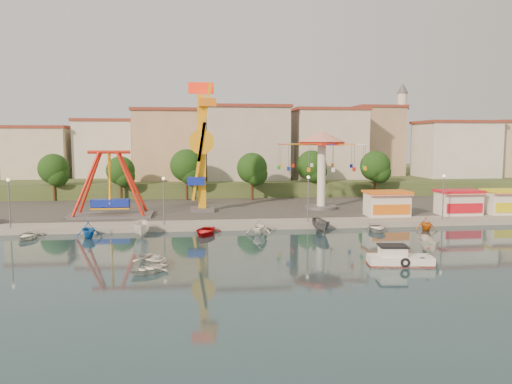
{
  "coord_description": "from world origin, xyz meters",
  "views": [
    {
      "loc": [
        -4.32,
        -41.56,
        9.84
      ],
      "look_at": [
        2.21,
        14.0,
        4.0
      ],
      "focal_mm": 35.0,
      "sensor_mm": 36.0,
      "label": 1
    }
  ],
  "objects": [
    {
      "name": "moored_boat_6",
      "position": [
        14.89,
        9.8,
        0.4
      ],
      "size": [
        3.43,
        4.33,
        0.81
      ],
      "primitive_type": "imported",
      "rotation": [
        0.0,
        0.0,
        -0.18
      ],
      "color": "silver",
      "rests_on": "ground"
    },
    {
      "name": "moored_boat_2",
      "position": [
        -10.08,
        9.8,
        0.81
      ],
      "size": [
        1.88,
        4.3,
        1.62
      ],
      "primitive_type": "imported",
      "rotation": [
        0.0,
        0.0,
        0.07
      ],
      "color": "white",
      "rests_on": "ground"
    },
    {
      "name": "building_6",
      "position": [
        44.15,
        48.77,
        9.18
      ],
      "size": [
        8.23,
        8.98,
        12.36
      ],
      "primitive_type": "cube",
      "color": "silver",
      "rests_on": "hill_terrace"
    },
    {
      "name": "booth_right",
      "position": [
        34.11,
        16.49,
        2.16
      ],
      "size": [
        5.4,
        3.78,
        3.08
      ],
      "color": "white",
      "rests_on": "quay_deck"
    },
    {
      "name": "tree_1",
      "position": [
        -16.0,
        36.24,
        5.2
      ],
      "size": [
        4.35,
        4.35,
        6.8
      ],
      "color": "#382314",
      "rests_on": "quay_deck"
    },
    {
      "name": "hill_terrace",
      "position": [
        0.0,
        67.0,
        1.5
      ],
      "size": [
        200.0,
        60.0,
        3.0
      ],
      "primitive_type": "cube",
      "color": "#384C26",
      "rests_on": "ground"
    },
    {
      "name": "tree_0",
      "position": [
        -26.0,
        36.98,
        5.47
      ],
      "size": [
        4.6,
        4.6,
        7.19
      ],
      "color": "#382314",
      "rests_on": "quay_deck"
    },
    {
      "name": "lamp_post_0",
      "position": [
        -24.0,
        13.0,
        3.1
      ],
      "size": [
        0.14,
        0.14,
        5.0
      ],
      "primitive_type": "cylinder",
      "color": "#59595E",
      "rests_on": "quay_deck"
    },
    {
      "name": "rowboat_a",
      "position": [
        -7.86,
        -1.95,
        0.38
      ],
      "size": [
        4.12,
        4.49,
        0.76
      ],
      "primitive_type": "imported",
      "rotation": [
        0.0,
        0.0,
        0.53
      ],
      "color": "silver",
      "rests_on": "ground"
    },
    {
      "name": "rowboat_b",
      "position": [
        -8.06,
        -4.6,
        0.32
      ],
      "size": [
        3.76,
        3.61,
        0.64
      ],
      "primitive_type": "imported",
      "rotation": [
        0.0,
        0.0,
        -0.91
      ],
      "color": "silver",
      "rests_on": "ground"
    },
    {
      "name": "pirate_ship_ride",
      "position": [
        -14.86,
        20.06,
        4.39
      ],
      "size": [
        10.0,
        5.0,
        8.0
      ],
      "color": "#59595E",
      "rests_on": "quay_deck"
    },
    {
      "name": "wave_swinger",
      "position": [
        12.2,
        23.74,
        8.2
      ],
      "size": [
        11.6,
        11.6,
        10.4
      ],
      "color": "#59595E",
      "rests_on": "quay_deck"
    },
    {
      "name": "moored_boat_1",
      "position": [
        -15.39,
        9.8,
        0.82
      ],
      "size": [
        3.52,
        3.8,
        1.65
      ],
      "primitive_type": "imported",
      "rotation": [
        0.0,
        0.0,
        0.31
      ],
      "color": "blue",
      "rests_on": "ground"
    },
    {
      "name": "quay_deck",
      "position": [
        0.0,
        62.0,
        0.3
      ],
      "size": [
        200.0,
        100.0,
        0.6
      ],
      "primitive_type": "cube",
      "color": "#9E998E",
      "rests_on": "ground"
    },
    {
      "name": "building_5",
      "position": [
        32.37,
        50.33,
        8.61
      ],
      "size": [
        12.77,
        10.96,
        11.21
      ],
      "primitive_type": "cube",
      "color": "tan",
      "rests_on": "hill_terrace"
    },
    {
      "name": "building_1",
      "position": [
        -21.33,
        51.38,
        7.32
      ],
      "size": [
        12.33,
        9.01,
        8.63
      ],
      "primitive_type": "cube",
      "color": "silver",
      "rests_on": "hill_terrace"
    },
    {
      "name": "minaret",
      "position": [
        36.0,
        54.0,
        12.55
      ],
      "size": [
        2.8,
        2.8,
        18.0
      ],
      "color": "silver",
      "rests_on": "hill_terrace"
    },
    {
      "name": "building_0",
      "position": [
        -33.37,
        46.06,
        8.93
      ],
      "size": [
        9.26,
        9.53,
        11.87
      ],
      "primitive_type": "cube",
      "color": "beige",
      "rests_on": "hill_terrace"
    },
    {
      "name": "building_3",
      "position": [
        5.6,
        48.8,
        7.6
      ],
      "size": [
        12.59,
        10.5,
        9.2
      ],
      "primitive_type": "cube",
      "color": "beige",
      "rests_on": "hill_terrace"
    },
    {
      "name": "building_2",
      "position": [
        -8.19,
        51.96,
        8.62
      ],
      "size": [
        11.95,
        9.28,
        11.23
      ],
      "primitive_type": "cube",
      "color": "tan",
      "rests_on": "hill_terrace"
    },
    {
      "name": "booth_left",
      "position": [
        18.59,
        16.49,
        2.16
      ],
      "size": [
        5.4,
        3.78,
        3.08
      ],
      "color": "white",
      "rests_on": "quay_deck"
    },
    {
      "name": "building_4",
      "position": [
        19.07,
        52.2,
        7.62
      ],
      "size": [
        10.75,
        9.23,
        9.24
      ],
      "primitive_type": "cube",
      "color": "beige",
      "rests_on": "hill_terrace"
    },
    {
      "name": "tree_3",
      "position": [
        4.0,
        34.36,
        5.55
      ],
      "size": [
        4.68,
        4.68,
        7.32
      ],
      "color": "#382314",
      "rests_on": "quay_deck"
    },
    {
      "name": "moored_boat_3",
      "position": [
        -3.6,
        9.8,
        0.41
      ],
      "size": [
        3.75,
        4.58,
        0.83
      ],
      "primitive_type": "imported",
      "rotation": [
        0.0,
        0.0,
        -0.25
      ],
      "color": "red",
      "rests_on": "ground"
    },
    {
      "name": "tree_5",
      "position": [
        24.0,
        35.54,
        5.71
      ],
      "size": [
        4.83,
        4.83,
        7.54
      ],
      "color": "#382314",
      "rests_on": "quay_deck"
    },
    {
      "name": "tree_2",
      "position": [
        -6.0,
        35.81,
        5.92
      ],
      "size": [
        5.02,
        5.02,
        7.85
      ],
      "color": "#382314",
      "rests_on": "quay_deck"
    },
    {
      "name": "moored_boat_4",
      "position": [
        2.04,
        9.8,
        0.82
      ],
      "size": [
        3.47,
        3.75,
        1.63
      ],
      "primitive_type": "imported",
      "rotation": [
        0.0,
        0.0,
        -0.3
      ],
      "color": "white",
      "rests_on": "ground"
    },
    {
      "name": "building_7",
      "position": [
        56.03,
        53.7,
        7.38
      ],
      "size": [
        11.59,
        10.93,
        8.76
      ],
      "primitive_type": "cube",
      "color": "beige",
      "rests_on": "hill_terrace"
    },
    {
      "name": "asphalt_pad",
      "position": [
        0.0,
        30.0,
        0.6
      ],
      "size": [
        90.0,
        28.0,
        0.01
      ],
      "primitive_type": "cube",
      "color": "#4C4944",
      "rests_on": "quay_deck"
    },
    {
      "name": "moored_boat_5",
      "position": [
        8.7,
        9.8,
        0.75
      ],
      "size": [
        1.63,
        3.97,
        1.51
      ],
      "primitive_type": "imported",
      "rotation": [
        0.0,
        0.0,
        0.04
      ],
      "color": "#535458",
      "rests_on": "ground"
    },
    {
      "name": "moored_boat_7",
      "position": [
        20.48,
        9.8,
        0.73
      ],
      "size": [
        2.92,
        3.21,
        1.45
      ],
      "primitive_type": "imported",
      "rotation": [
        0.0,
        0.0,
        -0.22
      ],
      "color": "orange",
      "rests_on": "ground"
    },
    {
      "name": "booth_mid",
      "position": [
        27.82,
        16.49,
        2.16
      ],
      "size": [
        5.4,
        3.78,
        3.08
      ],
      "color": "white",
      "rests_on": "quay_deck"
    },
    {
      "name": "kamikaze_tower",
      "position": [
        -3.69,
        22.75,
        8.6
      ],
      "size": [
        3.48,
        3.1,
        16.5
      ],
      "color": "#59595E",
      "rests_on": "quay_deck"
    },
    {
      "name": "lamp_post_2",
      "position": [
        8.0,
        13.0,
        3.1
      ],
      "size": [
        0.14,
        0.14,
        5.0
      ],
      "primitive_type": "cylinder",
      "color": "#59595E",
      "rests_on": "quay_deck"
    },
    {
      "name": "lamp_post_3",
      "position": [
        24.0,
        13.0,
        3.1
      ],
      "size": [
        0.14,
        0.14,
        5.0
      ],
      "primitive_type": "cylinder",
      "color": "#59595E",
      "rests_on": "quay_deck"
    },
    {
      "name": "skiff",
      "position": [
        15.63,
        -0.92,
        0.75
      ],
      "size": [
        2.07,
        4.09,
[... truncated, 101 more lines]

